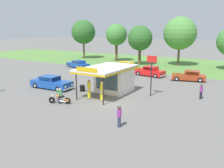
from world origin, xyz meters
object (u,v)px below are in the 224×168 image
gas_pump_offside (102,92)px  motorcycle_with_rider (60,97)px  gas_pump_nearside (89,90)px  parked_car_back_row_far_right (125,66)px  bystander_leaning_by_kiosk (119,116)px  featured_classic_sedan (51,83)px  spare_tire_stack (82,88)px  parked_car_back_row_left (78,64)px  parked_car_back_row_centre_right (189,76)px  roadside_pole_sign (152,69)px  parked_car_second_row_spare (150,72)px  bystander_strolling_foreground (201,91)px  bystander_standing_back_lot (105,74)px

gas_pump_offside → motorcycle_with_rider: 4.21m
motorcycle_with_rider → gas_pump_nearside: bearing=64.1°
parked_car_back_row_far_right → bystander_leaning_by_kiosk: size_ratio=3.48×
featured_classic_sedan → spare_tire_stack: featured_classic_sedan is taller
motorcycle_with_rider → parked_car_back_row_far_right: 20.81m
parked_car_back_row_left → bystander_leaning_by_kiosk: bearing=-44.6°
gas_pump_nearside → parked_car_back_row_centre_right: bearing=65.2°
motorcycle_with_rider → parked_car_back_row_left: bearing=124.9°
bystander_leaning_by_kiosk → spare_tire_stack: bystander_leaning_by_kiosk is taller
featured_classic_sedan → roadside_pole_sign: size_ratio=1.28×
parked_car_second_row_spare → bystander_strolling_foreground: (9.52, -9.08, 0.13)m
motorcycle_with_rider → bystander_leaning_by_kiosk: bearing=-13.9°
gas_pump_offside → featured_classic_sedan: bearing=172.2°
parked_car_back_row_left → roadside_pole_sign: bearing=-30.2°
parked_car_back_row_left → bystander_leaning_by_kiosk: bystander_leaning_by_kiosk is taller
parked_car_back_row_far_right → parked_car_second_row_spare: 6.36m
gas_pump_offside → parked_car_back_row_far_right: (-6.85, 17.55, -0.20)m
motorcycle_with_rider → gas_pump_offside: bearing=43.8°
gas_pump_nearside → parked_car_back_row_far_right: (-5.23, 17.55, -0.21)m
featured_classic_sedan → parked_car_back_row_centre_right: 19.13m
gas_pump_nearside → spare_tire_stack: gas_pump_nearside is taller
roadside_pole_sign → spare_tire_stack: 8.52m
featured_classic_sedan → bystander_leaning_by_kiosk: bearing=-24.5°
bystander_leaning_by_kiosk → roadside_pole_sign: 9.46m
featured_classic_sedan → bystander_strolling_foreground: 17.56m
motorcycle_with_rider → featured_classic_sedan: bearing=142.6°
parked_car_back_row_left → roadside_pole_sign: size_ratio=1.26×
motorcycle_with_rider → parked_car_back_row_far_right: bearing=100.6°
roadside_pole_sign → bystander_leaning_by_kiosk: bearing=-82.3°
spare_tire_stack → parked_car_second_row_spare: bearing=76.2°
featured_classic_sedan → bystander_leaning_by_kiosk: size_ratio=3.52×
parked_car_back_row_left → spare_tire_stack: size_ratio=7.76×
bystander_strolling_foreground → spare_tire_stack: (-12.71, -3.94, -0.47)m
roadside_pole_sign → spare_tire_stack: size_ratio=6.18×
gas_pump_nearside → motorcycle_with_rider: 3.25m
bystander_strolling_foreground → bystander_leaning_by_kiosk: 11.48m
parked_car_back_row_centre_right → roadside_pole_sign: bearing=-98.6°
parked_car_back_row_left → spare_tire_stack: bearing=-49.0°
featured_classic_sedan → bystander_leaning_by_kiosk: (13.16, -6.00, 0.15)m
parked_car_back_row_left → parked_car_back_row_far_right: bearing=11.5°
featured_classic_sedan → parked_car_back_row_centre_right: featured_classic_sedan is taller
parked_car_back_row_far_right → parked_car_back_row_centre_right: parked_car_back_row_far_right is taller
bystander_strolling_foreground → spare_tire_stack: bystander_strolling_foreground is taller
gas_pump_nearside → bystander_standing_back_lot: size_ratio=1.16×
motorcycle_with_rider → roadside_pole_sign: (6.63, 7.17, 2.40)m
bystander_standing_back_lot → roadside_pole_sign: (9.01, -4.64, 2.13)m
motorcycle_with_rider → bystander_standing_back_lot: 12.05m
bystander_standing_back_lot → featured_classic_sedan: bearing=-110.7°
gas_pump_offside → bystander_leaning_by_kiosk: (4.83, -4.85, -0.06)m
motorcycle_with_rider → bystander_leaning_by_kiosk: size_ratio=1.32×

